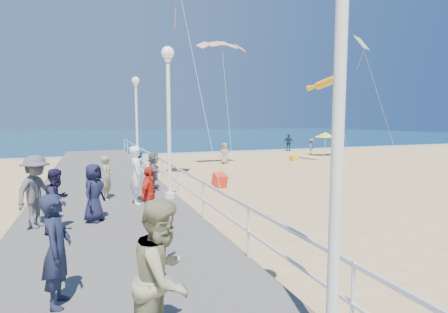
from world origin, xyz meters
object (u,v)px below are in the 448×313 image
object	(u,v)px
beach_walker_a	(312,147)
beach_chair_right	(339,161)
woman_holding_toddler	(137,175)
spectator_1	(163,278)
beach_chair_left	(294,158)
spectator_6	(107,178)
spectator_5	(154,171)
lamp_post_mid	(169,107)
box_kite	(220,182)
toddler_held	(141,164)
spectator_4	(94,193)
spectator_0	(57,250)
spectator_7	(57,200)
beach_walker_c	(224,153)
beach_umbrella	(325,135)
spectator_3	(149,195)
lamp_post_far	(136,112)
spectator_2	(36,191)
lamp_post_near	(340,76)
beach_walker_b	(289,142)

from	to	relation	value
beach_walker_a	beach_chair_right	distance (m)	6.68
woman_holding_toddler	spectator_1	bearing A→B (deg)	-175.77
beach_chair_left	spectator_6	bearing A→B (deg)	-143.29
beach_walker_a	spectator_5	bearing A→B (deg)	171.53
lamp_post_mid	spectator_1	size ratio (longest dim) A/B	2.82
beach_chair_left	beach_walker_a	bearing A→B (deg)	41.59
box_kite	beach_chair_right	distance (m)	13.05
toddler_held	lamp_post_mid	bearing A→B (deg)	-65.52
spectator_1	spectator_5	distance (m)	10.16
spectator_4	beach_walker_a	distance (m)	25.90
spectator_4	beach_chair_left	bearing A→B (deg)	-16.54
spectator_0	beach_walker_a	distance (m)	29.47
spectator_4	spectator_5	bearing A→B (deg)	0.73
spectator_7	beach_walker_c	bearing A→B (deg)	-5.23
woman_holding_toddler	beach_umbrella	size ratio (longest dim) A/B	0.90
spectator_3	beach_walker_a	size ratio (longest dim) A/B	1.03
beach_chair_left	beach_chair_right	world-z (taller)	same
woman_holding_toddler	beach_walker_a	bearing A→B (deg)	-39.71
lamp_post_far	beach_chair_right	distance (m)	15.10
spectator_2	spectator_4	world-z (taller)	spectator_2
spectator_2	beach_umbrella	world-z (taller)	spectator_2
spectator_4	spectator_2	bearing A→B (deg)	122.03
beach_walker_c	beach_umbrella	world-z (taller)	beach_umbrella
spectator_7	beach_chair_left	size ratio (longest dim) A/B	2.90
spectator_5	beach_walker_a	xyz separation A→B (m)	(16.95, 13.46, -0.41)
lamp_post_near	beach_walker_c	size ratio (longest dim) A/B	3.47
spectator_3	beach_walker_a	bearing A→B (deg)	-15.34
woman_holding_toddler	spectator_7	distance (m)	3.25
spectator_5	beach_chair_left	bearing A→B (deg)	-44.13
spectator_0	spectator_2	distance (m)	4.55
spectator_3	spectator_4	xyz separation A→B (m)	(-1.37, 0.76, 0.03)
toddler_held	spectator_7	distance (m)	3.49
lamp_post_near	spectator_4	size ratio (longest dim) A/B	3.32
beach_walker_a	spectator_7	bearing A→B (deg)	174.87
spectator_2	beach_walker_c	world-z (taller)	spectator_2
spectator_3	beach_walker_b	bearing A→B (deg)	-9.56
lamp_post_mid	beach_chair_right	world-z (taller)	lamp_post_mid
spectator_1	box_kite	distance (m)	12.36
lamp_post_far	spectator_4	bearing A→B (deg)	-102.97
beach_walker_c	beach_chair_right	size ratio (longest dim) A/B	2.79
lamp_post_near	spectator_4	world-z (taller)	lamp_post_near
toddler_held	spectator_5	xyz separation A→B (m)	(0.77, 2.01, -0.56)
spectator_3	beach_walker_b	distance (m)	28.63
spectator_0	beach_walker_a	world-z (taller)	spectator_0
lamp_post_near	spectator_6	size ratio (longest dim) A/B	3.42
spectator_2	box_kite	distance (m)	8.75
lamp_post_far	spectator_2	bearing A→B (deg)	-109.55
woman_holding_toddler	beach_umbrella	bearing A→B (deg)	-43.17
box_kite	beach_walker_a	bearing A→B (deg)	32.61
beach_walker_c	box_kite	distance (m)	9.29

